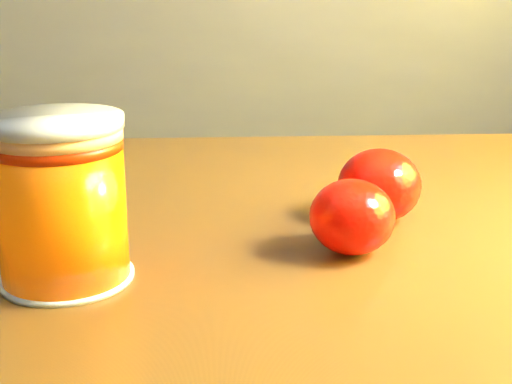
{
  "coord_description": "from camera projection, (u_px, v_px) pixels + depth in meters",
  "views": [
    {
      "loc": [
        0.74,
        -0.37,
        0.96
      ],
      "look_at": [
        0.78,
        0.1,
        0.81
      ],
      "focal_mm": 50.0,
      "sensor_mm": 36.0,
      "label": 1
    }
  ],
  "objects": [
    {
      "name": "table",
      "position": [
        304.0,
        344.0,
        0.59
      ],
      "size": [
        1.02,
        0.73,
        0.75
      ],
      "rotation": [
        0.0,
        0.0,
        -0.03
      ],
      "color": "brown",
      "rests_on": "ground"
    },
    {
      "name": "juice_glass",
      "position": [
        61.0,
        201.0,
        0.47
      ],
      "size": [
        0.09,
        0.09,
        0.11
      ],
      "rotation": [
        0.0,
        0.0,
        -0.3
      ],
      "color": "#FB6205",
      "rests_on": "table"
    },
    {
      "name": "orange_front",
      "position": [
        379.0,
        185.0,
        0.59
      ],
      "size": [
        0.07,
        0.07,
        0.06
      ],
      "primitive_type": "ellipsoid",
      "rotation": [
        0.0,
        0.0,
        0.01
      ],
      "color": "#FF1605",
      "rests_on": "table"
    },
    {
      "name": "orange_back",
      "position": [
        352.0,
        217.0,
        0.53
      ],
      "size": [
        0.08,
        0.08,
        0.06
      ],
      "primitive_type": "ellipsoid",
      "rotation": [
        0.0,
        0.0,
        -0.43
      ],
      "color": "#FF1605",
      "rests_on": "table"
    }
  ]
}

